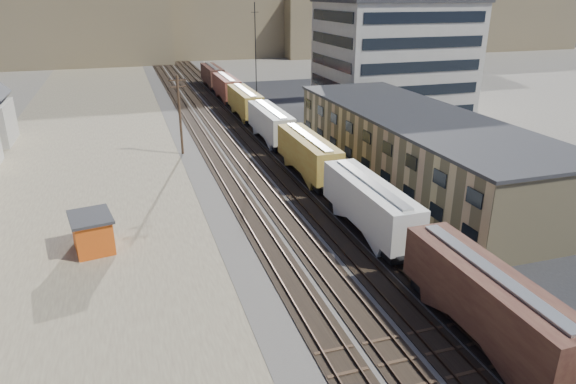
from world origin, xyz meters
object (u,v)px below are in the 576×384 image
object	(u,v)px
freight_train	(287,136)
maintenance_shed	(92,232)
parked_car_blue	(378,112)
utility_pole_north	(180,113)

from	to	relation	value
freight_train	maintenance_shed	world-z (taller)	freight_train
maintenance_shed	parked_car_blue	size ratio (longest dim) A/B	0.93
parked_car_blue	freight_train	bearing A→B (deg)	-158.86
freight_train	utility_pole_north	world-z (taller)	utility_pole_north
freight_train	parked_car_blue	world-z (taller)	freight_train
utility_pole_north	freight_train	bearing A→B (deg)	-24.35
freight_train	maintenance_shed	distance (m)	29.18
utility_pole_north	maintenance_shed	distance (m)	26.59
freight_train	maintenance_shed	xyz separation A→B (m)	(-22.30, -18.78, -1.27)
utility_pole_north	parked_car_blue	size ratio (longest dim) A/B	2.06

